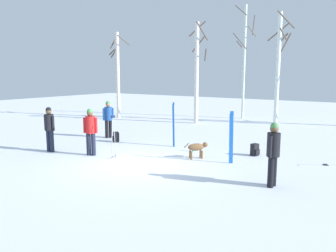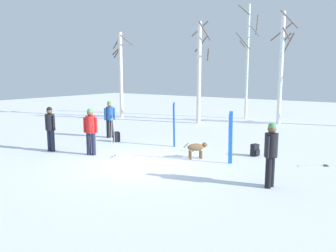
{
  "view_description": "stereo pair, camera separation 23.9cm",
  "coord_description": "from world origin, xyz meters",
  "px_view_note": "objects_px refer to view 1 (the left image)",
  "views": [
    {
      "loc": [
        6.82,
        -8.38,
        2.95
      ],
      "look_at": [
        -0.19,
        1.99,
        1.0
      ],
      "focal_mm": 35.85,
      "sensor_mm": 36.0,
      "label": 1
    },
    {
      "loc": [
        7.01,
        -8.24,
        2.95
      ],
      "look_at": [
        -0.19,
        1.99,
        1.0
      ],
      "focal_mm": 35.85,
      "sensor_mm": 36.0,
      "label": 2
    }
  ],
  "objects_px": {
    "ski_poles_0": "(113,136)",
    "backpack_0": "(116,137)",
    "person_2": "(49,126)",
    "person_3": "(90,129)",
    "birch_tree_0": "(118,73)",
    "ski_pair_planted_0": "(174,125)",
    "birch_tree_1": "(197,70)",
    "person_0": "(108,117)",
    "person_1": "(273,150)",
    "water_bottle_0": "(193,148)",
    "backpack_1": "(255,150)",
    "dog": "(197,148)",
    "ski_pair_planted_1": "(231,138)",
    "ski_pair_lying_0": "(324,165)",
    "birch_tree_2": "(244,60)",
    "birch_tree_3": "(278,65)"
  },
  "relations": [
    {
      "from": "ski_pair_planted_0",
      "to": "birch_tree_1",
      "type": "xyz_separation_m",
      "value": [
        -2.45,
        6.28,
        2.25
      ]
    },
    {
      "from": "ski_poles_0",
      "to": "backpack_0",
      "type": "bearing_deg",
      "value": 131.4
    },
    {
      "from": "person_3",
      "to": "birch_tree_2",
      "type": "height_order",
      "value": "birch_tree_2"
    },
    {
      "from": "ski_pair_lying_0",
      "to": "backpack_1",
      "type": "height_order",
      "value": "backpack_1"
    },
    {
      "from": "person_0",
      "to": "ski_pair_planted_1",
      "type": "xyz_separation_m",
      "value": [
        6.56,
        -1.03,
        -0.11
      ]
    },
    {
      "from": "birch_tree_2",
      "to": "backpack_1",
      "type": "bearing_deg",
      "value": -65.9
    },
    {
      "from": "person_1",
      "to": "backpack_0",
      "type": "bearing_deg",
      "value": 164.69
    },
    {
      "from": "person_3",
      "to": "birch_tree_2",
      "type": "relative_size",
      "value": 0.23
    },
    {
      "from": "person_1",
      "to": "water_bottle_0",
      "type": "distance_m",
      "value": 4.51
    },
    {
      "from": "person_2",
      "to": "backpack_1",
      "type": "xyz_separation_m",
      "value": [
        6.71,
        3.76,
        -0.77
      ]
    },
    {
      "from": "birch_tree_0",
      "to": "birch_tree_1",
      "type": "height_order",
      "value": "birch_tree_1"
    },
    {
      "from": "birch_tree_1",
      "to": "person_1",
      "type": "bearing_deg",
      "value": -50.8
    },
    {
      "from": "ski_pair_planted_1",
      "to": "ski_pair_lying_0",
      "type": "relative_size",
      "value": 1.18
    },
    {
      "from": "ski_poles_0",
      "to": "birch_tree_0",
      "type": "relative_size",
      "value": 0.27
    },
    {
      "from": "birch_tree_3",
      "to": "person_2",
      "type": "bearing_deg",
      "value": -112.43
    },
    {
      "from": "water_bottle_0",
      "to": "birch_tree_3",
      "type": "distance_m",
      "value": 9.63
    },
    {
      "from": "dog",
      "to": "birch_tree_3",
      "type": "relative_size",
      "value": 0.11
    },
    {
      "from": "ski_pair_lying_0",
      "to": "person_1",
      "type": "bearing_deg",
      "value": -104.99
    },
    {
      "from": "person_3",
      "to": "ski_pair_lying_0",
      "type": "height_order",
      "value": "person_3"
    },
    {
      "from": "person_0",
      "to": "backpack_0",
      "type": "xyz_separation_m",
      "value": [
        0.95,
        -0.55,
        -0.77
      ]
    },
    {
      "from": "person_0",
      "to": "ski_pair_lying_0",
      "type": "relative_size",
      "value": 1.16
    },
    {
      "from": "ski_poles_0",
      "to": "backpack_1",
      "type": "bearing_deg",
      "value": 38.36
    },
    {
      "from": "birch_tree_1",
      "to": "dog",
      "type": "bearing_deg",
      "value": -60.47
    },
    {
      "from": "person_3",
      "to": "ski_pair_planted_0",
      "type": "bearing_deg",
      "value": 60.69
    },
    {
      "from": "backpack_1",
      "to": "birch_tree_2",
      "type": "xyz_separation_m",
      "value": [
        -4.29,
        9.58,
        3.65
      ]
    },
    {
      "from": "person_3",
      "to": "birch_tree_2",
      "type": "xyz_separation_m",
      "value": [
        0.7,
        12.87,
        2.88
      ]
    },
    {
      "from": "backpack_1",
      "to": "ski_poles_0",
      "type": "bearing_deg",
      "value": -141.64
    },
    {
      "from": "ski_pair_lying_0",
      "to": "backpack_1",
      "type": "distance_m",
      "value": 2.36
    },
    {
      "from": "person_3",
      "to": "ski_pair_planted_1",
      "type": "distance_m",
      "value": 5.03
    },
    {
      "from": "person_3",
      "to": "ski_poles_0",
      "type": "distance_m",
      "value": 1.02
    },
    {
      "from": "person_3",
      "to": "backpack_1",
      "type": "height_order",
      "value": "person_3"
    },
    {
      "from": "person_1",
      "to": "water_bottle_0",
      "type": "relative_size",
      "value": 6.44
    },
    {
      "from": "person_0",
      "to": "dog",
      "type": "distance_m",
      "value": 5.46
    },
    {
      "from": "dog",
      "to": "person_0",
      "type": "bearing_deg",
      "value": 168.48
    },
    {
      "from": "person_1",
      "to": "birch_tree_1",
      "type": "distance_m",
      "value": 11.79
    },
    {
      "from": "person_1",
      "to": "backpack_0",
      "type": "relative_size",
      "value": 3.9
    },
    {
      "from": "birch_tree_0",
      "to": "birch_tree_2",
      "type": "relative_size",
      "value": 0.77
    },
    {
      "from": "ski_pair_planted_0",
      "to": "birch_tree_1",
      "type": "height_order",
      "value": "birch_tree_1"
    },
    {
      "from": "ski_pair_planted_0",
      "to": "ski_pair_planted_1",
      "type": "relative_size",
      "value": 1.04
    },
    {
      "from": "backpack_0",
      "to": "birch_tree_3",
      "type": "height_order",
      "value": "birch_tree_3"
    },
    {
      "from": "birch_tree_0",
      "to": "ski_poles_0",
      "type": "bearing_deg",
      "value": -48.54
    },
    {
      "from": "ski_poles_0",
      "to": "birch_tree_3",
      "type": "relative_size",
      "value": 0.24
    },
    {
      "from": "birch_tree_1",
      "to": "backpack_1",
      "type": "bearing_deg",
      "value": -45.84
    },
    {
      "from": "person_2",
      "to": "water_bottle_0",
      "type": "xyz_separation_m",
      "value": [
        4.51,
        3.08,
        -0.85
      ]
    },
    {
      "from": "water_bottle_0",
      "to": "birch_tree_1",
      "type": "height_order",
      "value": "birch_tree_1"
    },
    {
      "from": "person_0",
      "to": "person_3",
      "type": "xyz_separation_m",
      "value": [
        1.87,
        -2.85,
        0.0
      ]
    },
    {
      "from": "ski_pair_planted_0",
      "to": "ski_poles_0",
      "type": "height_order",
      "value": "ski_pair_planted_0"
    },
    {
      "from": "ski_poles_0",
      "to": "birch_tree_0",
      "type": "bearing_deg",
      "value": 131.46
    },
    {
      "from": "person_2",
      "to": "person_3",
      "type": "xyz_separation_m",
      "value": [
        1.72,
        0.47,
        0.0
      ]
    },
    {
      "from": "birch_tree_1",
      "to": "birch_tree_0",
      "type": "bearing_deg",
      "value": -174.18
    }
  ]
}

